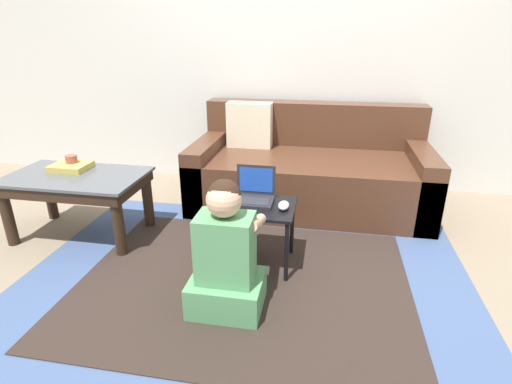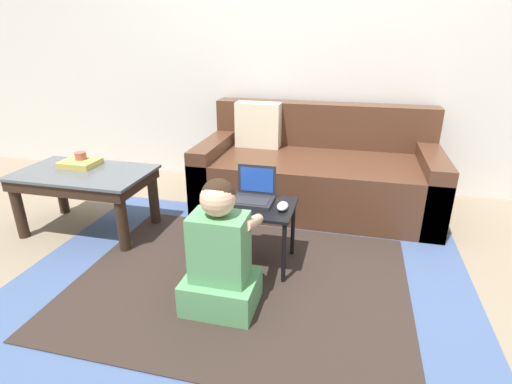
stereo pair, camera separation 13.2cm
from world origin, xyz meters
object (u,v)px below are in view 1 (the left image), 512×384
at_px(laptop, 254,196).
at_px(cup_on_table, 72,162).
at_px(couch, 308,171).
at_px(computer_mouse, 284,205).
at_px(laptop_desk, 251,213).
at_px(person_seated, 226,257).
at_px(coffee_table, 77,186).
at_px(book_on_table, 71,167).

distance_m(laptop, cup_on_table, 1.30).
height_order(couch, computer_mouse, couch).
xyz_separation_m(laptop_desk, cup_on_table, (-1.27, 0.27, 0.15)).
height_order(computer_mouse, person_seated, person_seated).
relative_size(couch, coffee_table, 2.04).
distance_m(couch, laptop_desk, 1.04).
relative_size(laptop, book_on_table, 0.95).
xyz_separation_m(couch, book_on_table, (-1.54, -0.75, 0.18)).
bearing_deg(person_seated, coffee_table, 153.14).
height_order(laptop, cup_on_table, laptop).
bearing_deg(cup_on_table, laptop_desk, -12.04).
bearing_deg(laptop, laptop_desk, -101.10).
distance_m(couch, person_seated, 1.46).
relative_size(laptop_desk, cup_on_table, 5.49).
xyz_separation_m(cup_on_table, book_on_table, (0.00, -0.02, -0.03)).
bearing_deg(computer_mouse, laptop, 158.78).
relative_size(laptop_desk, person_seated, 0.74).
distance_m(laptop, computer_mouse, 0.19).
distance_m(computer_mouse, cup_on_table, 1.49).
xyz_separation_m(coffee_table, computer_mouse, (1.37, -0.17, 0.05)).
bearing_deg(laptop_desk, couch, 74.91).
relative_size(cup_on_table, book_on_table, 0.39).
relative_size(laptop, computer_mouse, 2.10).
relative_size(laptop_desk, book_on_table, 2.12).
xyz_separation_m(laptop, computer_mouse, (0.18, -0.07, -0.02)).
bearing_deg(book_on_table, computer_mouse, -10.43).
bearing_deg(book_on_table, cup_on_table, 97.69).
bearing_deg(book_on_table, couch, 25.97).
bearing_deg(laptop_desk, laptop, 78.90).
bearing_deg(cup_on_table, coffee_table, -51.85).
bearing_deg(laptop, person_seated, -95.45).
bearing_deg(book_on_table, laptop_desk, -11.16).
bearing_deg(coffee_table, couch, 30.22).
bearing_deg(book_on_table, person_seated, -28.70).
bearing_deg(cup_on_table, book_on_table, -82.31).
distance_m(computer_mouse, person_seated, 0.48).
relative_size(coffee_table, laptop, 3.87).
height_order(laptop_desk, laptop, laptop).
distance_m(cup_on_table, book_on_table, 0.03).
relative_size(couch, laptop, 7.89).
bearing_deg(computer_mouse, person_seated, -118.87).
bearing_deg(couch, coffee_table, -149.78).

